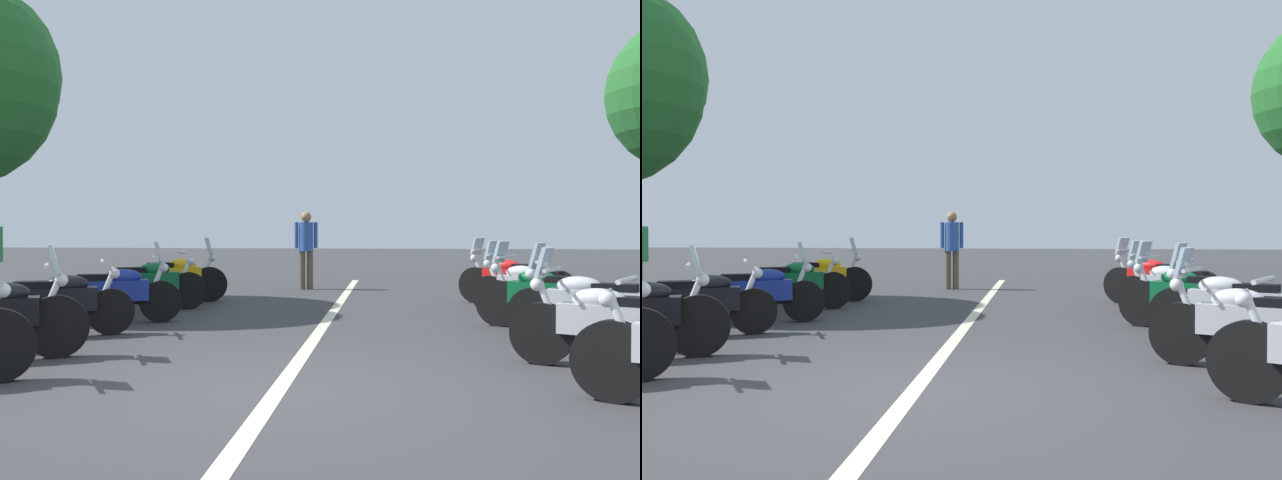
% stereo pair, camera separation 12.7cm
% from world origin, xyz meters
% --- Properties ---
extents(ground_plane, '(80.00, 80.00, 0.00)m').
position_xyz_m(ground_plane, '(0.00, 0.00, 0.00)').
color(ground_plane, '#38383A').
extents(lane_centre_stripe, '(17.34, 0.16, 0.01)m').
position_xyz_m(lane_centre_stripe, '(4.00, 0.00, 0.00)').
color(lane_centre_stripe, beige).
rests_on(lane_centre_stripe, ground_plane).
extents(motorcycle_left_row_2, '(1.03, 1.91, 0.98)m').
position_xyz_m(motorcycle_left_row_2, '(2.66, 3.33, 0.45)').
color(motorcycle_left_row_2, black).
rests_on(motorcycle_left_row_2, ground_plane).
extents(motorcycle_left_row_3, '(1.00, 1.92, 1.20)m').
position_xyz_m(motorcycle_left_row_3, '(3.91, 3.07, 0.46)').
color(motorcycle_left_row_3, black).
rests_on(motorcycle_left_row_3, ground_plane).
extents(motorcycle_left_row_4, '(1.20, 1.92, 1.00)m').
position_xyz_m(motorcycle_left_row_4, '(5.47, 3.16, 0.46)').
color(motorcycle_left_row_4, black).
rests_on(motorcycle_left_row_4, ground_plane).
extents(motorcycle_left_row_5, '(0.95, 1.95, 1.22)m').
position_xyz_m(motorcycle_left_row_5, '(6.82, 3.09, 0.47)').
color(motorcycle_left_row_5, black).
rests_on(motorcycle_left_row_5, ground_plane).
extents(motorcycle_right_row_1, '(1.09, 1.94, 1.21)m').
position_xyz_m(motorcycle_right_row_1, '(1.17, -3.13, 0.47)').
color(motorcycle_right_row_1, black).
rests_on(motorcycle_right_row_1, ground_plane).
extents(motorcycle_right_row_2, '(1.08, 1.91, 1.23)m').
position_xyz_m(motorcycle_right_row_2, '(2.61, -3.32, 0.48)').
color(motorcycle_right_row_2, black).
rests_on(motorcycle_right_row_2, ground_plane).
extents(motorcycle_right_row_3, '(1.19, 1.87, 1.22)m').
position_xyz_m(motorcycle_right_row_3, '(3.92, -3.08, 0.47)').
color(motorcycle_right_row_3, black).
rests_on(motorcycle_right_row_3, ground_plane).
extents(motorcycle_right_row_4, '(1.24, 1.79, 1.20)m').
position_xyz_m(motorcycle_right_row_4, '(5.40, -3.15, 0.46)').
color(motorcycle_right_row_4, black).
rests_on(motorcycle_right_row_4, ground_plane).
extents(motorcycle_right_row_5, '(1.36, 1.90, 1.22)m').
position_xyz_m(motorcycle_right_row_5, '(6.94, -3.14, 0.48)').
color(motorcycle_right_row_5, black).
rests_on(motorcycle_right_row_5, ground_plane).
extents(traffic_cone_0, '(0.36, 0.36, 0.61)m').
position_xyz_m(traffic_cone_0, '(5.70, 4.29, 0.29)').
color(traffic_cone_0, orange).
rests_on(traffic_cone_0, ground_plane).
extents(bystander_1, '(0.32, 0.52, 1.76)m').
position_xyz_m(bystander_1, '(9.85, 0.97, 1.04)').
color(bystander_1, brown).
rests_on(bystander_1, ground_plane).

